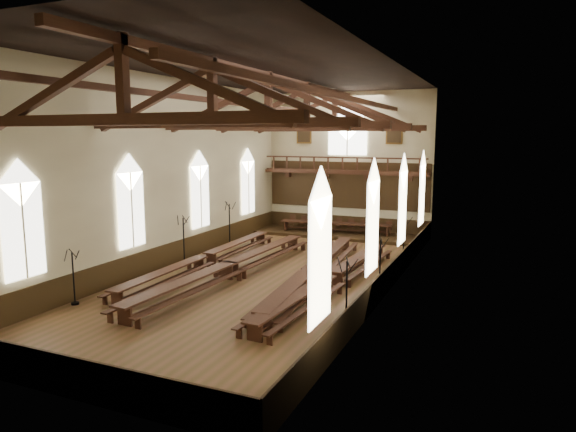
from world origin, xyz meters
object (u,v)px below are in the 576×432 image
at_px(high_table, 335,224).
at_px(candelabrum_right_mid, 380,274).
at_px(candelabrum_left_mid, 184,248).
at_px(refectory_row_a, 205,258).
at_px(refectory_row_d, 332,278).
at_px(candelabrum_right_near, 346,307).
at_px(candelabrum_left_near, 74,288).
at_px(candelabrum_left_far, 230,232).
at_px(dais, 335,234).
at_px(refectory_row_b, 230,266).
at_px(candelabrum_right_far, 403,249).
at_px(refectory_row_c, 314,269).

relative_size(high_table, candelabrum_right_mid, 3.22).
xyz_separation_m(high_table, candelabrum_left_mid, (-5.23, -10.69, -0.03)).
bearing_deg(refectory_row_a, candelabrum_right_mid, -1.18).
distance_m(refectory_row_d, candelabrum_right_near, 4.83).
bearing_deg(candelabrum_left_near, candelabrum_left_far, 90.00).
relative_size(dais, candelabrum_left_mid, 4.32).
distance_m(refectory_row_b, candelabrum_right_far, 9.72).
distance_m(refectory_row_b, high_table, 12.51).
relative_size(high_table, candelabrum_left_far, 2.79).
relative_size(candelabrum_left_far, candelabrum_right_near, 1.06).
xyz_separation_m(refectory_row_a, candelabrum_right_far, (9.42, 5.31, 0.25)).
bearing_deg(high_table, candelabrum_left_near, -105.79).
xyz_separation_m(refectory_row_d, candelabrum_right_far, (2.00, 6.29, 0.25)).
bearing_deg(refectory_row_c, dais, 103.05).
bearing_deg(candelabrum_right_near, dais, 109.49).
relative_size(refectory_row_c, candelabrum_left_mid, 5.53).
height_order(refectory_row_a, candelabrum_right_mid, candelabrum_right_mid).
bearing_deg(candelabrum_left_near, candelabrum_right_near, 9.83).
distance_m(refectory_row_a, candelabrum_right_mid, 9.42).
height_order(refectory_row_c, high_table, high_table).
xyz_separation_m(refectory_row_c, candelabrum_left_far, (-7.80, 5.41, 0.30)).
relative_size(dais, candelabrum_left_far, 4.04).
xyz_separation_m(high_table, candelabrum_right_near, (5.87, -16.58, -0.03)).
relative_size(refectory_row_a, candelabrum_left_far, 5.05).
xyz_separation_m(refectory_row_d, high_table, (-3.87, 12.19, 0.29)).
xyz_separation_m(candelabrum_left_near, candelabrum_right_near, (11.10, 1.92, 0.09)).
height_order(refectory_row_a, high_table, high_table).
distance_m(refectory_row_b, candelabrum_right_mid, 7.27).
height_order(refectory_row_a, refectory_row_d, refectory_row_d).
bearing_deg(candelabrum_right_mid, candelabrum_right_near, -90.00).
xyz_separation_m(refectory_row_c, candelabrum_right_mid, (3.30, -0.34, 0.19)).
relative_size(refectory_row_d, candelabrum_right_near, 5.43).
xyz_separation_m(refectory_row_d, candelabrum_left_near, (-9.10, -6.31, 0.17)).
xyz_separation_m(refectory_row_c, dais, (-2.57, 11.06, -0.45)).
height_order(candelabrum_left_near, candelabrum_left_mid, candelabrum_left_mid).
height_order(candelabrum_right_near, candelabrum_right_far, candelabrum_right_near).
bearing_deg(candelabrum_left_mid, refectory_row_a, -17.49).
bearing_deg(candelabrum_left_near, refectory_row_b, 57.23).
distance_m(refectory_row_b, refectory_row_d, 5.20).
height_order(refectory_row_d, candelabrum_left_mid, candelabrum_left_mid).
relative_size(refectory_row_c, dais, 1.28).
distance_m(candelabrum_left_mid, candelabrum_left_far, 5.03).
height_order(refectory_row_b, dais, refectory_row_b).
bearing_deg(candelabrum_left_far, refectory_row_c, -34.75).
height_order(high_table, candelabrum_left_far, candelabrum_left_far).
distance_m(refectory_row_d, candelabrum_left_far, 11.21).
bearing_deg(refectory_row_b, candelabrum_right_near, -29.91).
height_order(refectory_row_d, high_table, high_table).
height_order(refectory_row_d, candelabrum_left_near, candelabrum_left_near).
xyz_separation_m(refectory_row_b, candelabrum_right_mid, (7.20, 1.03, 0.15)).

